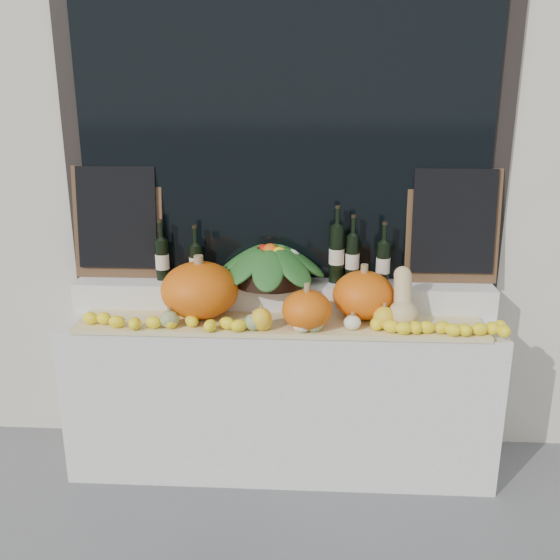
% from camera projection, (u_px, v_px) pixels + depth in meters
% --- Properties ---
extents(storefront_facade, '(7.00, 0.94, 4.50)m').
position_uv_depth(storefront_facade, '(288.00, 55.00, 3.63)').
color(storefront_facade, beige).
rests_on(storefront_facade, ground).
extents(display_sill, '(2.30, 0.55, 0.88)m').
position_uv_depth(display_sill, '(281.00, 392.00, 3.48)').
color(display_sill, silver).
rests_on(display_sill, ground).
extents(rear_tier, '(2.30, 0.25, 0.16)m').
position_uv_depth(rear_tier, '(282.00, 295.00, 3.47)').
color(rear_tier, silver).
rests_on(rear_tier, display_sill).
extents(straw_bedding, '(2.10, 0.32, 0.02)m').
position_uv_depth(straw_bedding, '(279.00, 325.00, 3.22)').
color(straw_bedding, tan).
rests_on(straw_bedding, display_sill).
extents(pumpkin_left, '(0.47, 0.47, 0.29)m').
position_uv_depth(pumpkin_left, '(200.00, 290.00, 3.26)').
color(pumpkin_left, '#DF5E0B').
rests_on(pumpkin_left, straw_bedding).
extents(pumpkin_right, '(0.39, 0.39, 0.25)m').
position_uv_depth(pumpkin_right, '(363.00, 295.00, 3.25)').
color(pumpkin_right, '#DF5E0B').
rests_on(pumpkin_right, straw_bedding).
extents(pumpkin_center, '(0.28, 0.28, 0.20)m').
position_uv_depth(pumpkin_center, '(307.00, 310.00, 3.11)').
color(pumpkin_center, '#DF5E0B').
rests_on(pumpkin_center, straw_bedding).
extents(butternut_squash, '(0.16, 0.21, 0.29)m').
position_uv_depth(butternut_squash, '(403.00, 303.00, 3.15)').
color(butternut_squash, tan).
rests_on(butternut_squash, straw_bedding).
extents(decorative_gourds, '(1.19, 0.17, 0.14)m').
position_uv_depth(decorative_gourds, '(294.00, 320.00, 3.11)').
color(decorative_gourds, '#36611D').
rests_on(decorative_gourds, straw_bedding).
extents(lemon_heap, '(2.20, 0.16, 0.06)m').
position_uv_depth(lemon_heap, '(278.00, 325.00, 3.11)').
color(lemon_heap, yellow).
rests_on(lemon_heap, straw_bedding).
extents(produce_bowl, '(0.64, 0.64, 0.23)m').
position_uv_depth(produce_bowl, '(270.00, 264.00, 3.40)').
color(produce_bowl, black).
rests_on(produce_bowl, rear_tier).
extents(wine_bottle_far_left, '(0.08, 0.08, 0.34)m').
position_uv_depth(wine_bottle_far_left, '(162.00, 259.00, 3.45)').
color(wine_bottle_far_left, black).
rests_on(wine_bottle_far_left, rear_tier).
extents(wine_bottle_near_left, '(0.08, 0.08, 0.31)m').
position_uv_depth(wine_bottle_near_left, '(196.00, 262.00, 3.45)').
color(wine_bottle_near_left, black).
rests_on(wine_bottle_near_left, rear_tier).
extents(wine_bottle_tall, '(0.08, 0.08, 0.43)m').
position_uv_depth(wine_bottle_tall, '(337.00, 254.00, 3.40)').
color(wine_bottle_tall, black).
rests_on(wine_bottle_tall, rear_tier).
extents(wine_bottle_near_right, '(0.08, 0.08, 0.38)m').
position_uv_depth(wine_bottle_near_right, '(352.00, 258.00, 3.40)').
color(wine_bottle_near_right, black).
rests_on(wine_bottle_near_right, rear_tier).
extents(wine_bottle_far_right, '(0.08, 0.08, 0.34)m').
position_uv_depth(wine_bottle_far_right, '(383.00, 262.00, 3.37)').
color(wine_bottle_far_right, black).
rests_on(wine_bottle_far_right, rear_tier).
extents(chalkboard_left, '(0.50, 0.10, 0.62)m').
position_uv_depth(chalkboard_left, '(117.00, 220.00, 3.46)').
color(chalkboard_left, '#4C331E').
rests_on(chalkboard_left, rear_tier).
extents(chalkboard_right, '(0.50, 0.10, 0.62)m').
position_uv_depth(chalkboard_right, '(453.00, 224.00, 3.36)').
color(chalkboard_right, '#4C331E').
rests_on(chalkboard_right, rear_tier).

